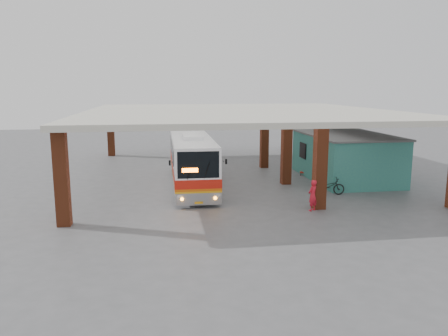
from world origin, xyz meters
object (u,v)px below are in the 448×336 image
pedestrian (313,195)px  coach_bus (191,159)px  motorcycle (328,186)px  red_chair (304,170)px

pedestrian → coach_bus: bearing=-86.6°
coach_bus → motorcycle: 8.69m
coach_bus → pedestrian: coach_bus is taller
coach_bus → motorcycle: bearing=-25.7°
coach_bus → pedestrian: size_ratio=7.26×
motorcycle → pedestrian: size_ratio=1.20×
coach_bus → red_chair: (8.21, 1.88, -1.31)m
red_chair → pedestrian: bearing=-89.5°
coach_bus → motorcycle: (7.72, -3.81, -1.17)m
pedestrian → red_chair: (2.56, 8.79, -0.44)m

